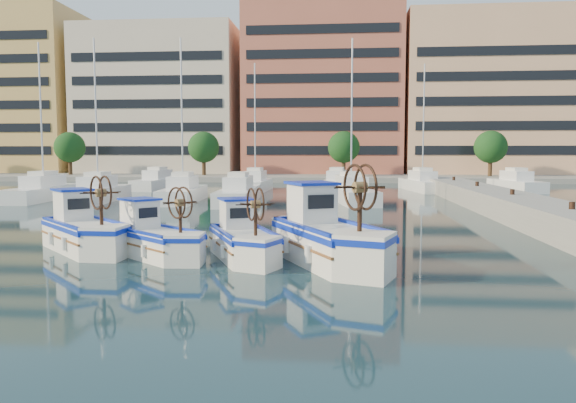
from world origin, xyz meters
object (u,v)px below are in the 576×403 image
object	(u,v)px
fishing_boat_a	(83,229)
fishing_boat_c	(243,238)
fishing_boat_d	(327,235)
fishing_boat_b	(154,237)

from	to	relation	value
fishing_boat_a	fishing_boat_c	distance (m)	6.03
fishing_boat_a	fishing_boat_d	world-z (taller)	fishing_boat_d
fishing_boat_d	fishing_boat_c	bearing A→B (deg)	143.23
fishing_boat_b	fishing_boat_d	size ratio (longest dim) A/B	0.73
fishing_boat_a	fishing_boat_c	xyz separation A→B (m)	(5.95, -0.93, -0.08)
fishing_boat_b	fishing_boat_d	world-z (taller)	fishing_boat_d
fishing_boat_a	fishing_boat_c	size ratio (longest dim) A/B	1.05
fishing_boat_a	fishing_boat_c	bearing A→B (deg)	-52.49
fishing_boat_b	fishing_boat_c	distance (m)	3.03
fishing_boat_a	fishing_boat_d	distance (m)	8.87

